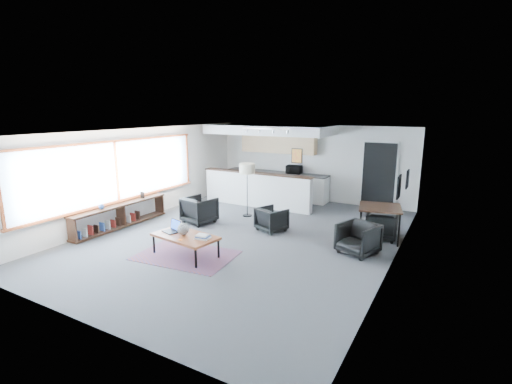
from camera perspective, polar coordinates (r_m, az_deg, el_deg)
The scene contains 21 objects.
room at distance 9.03m, azimuth -1.68°, elevation 1.00°, with size 7.02×9.02×2.62m.
window at distance 10.56m, azimuth -20.68°, elevation 2.74°, with size 0.10×5.95×1.66m.
console at distance 10.58m, azimuth -20.25°, elevation -3.48°, with size 0.35×3.00×0.80m.
kitchenette at distance 12.79m, azimuth 2.25°, elevation 4.78°, with size 4.20×1.96×2.60m.
doorway at distance 12.38m, azimuth 18.38°, elevation 2.47°, with size 1.10×0.12×2.15m.
track_light at distance 11.06m, azimuth 1.55°, elevation 9.55°, with size 1.60×0.07×0.15m.
wall_art_lower at distance 8.21m, azimuth 21.12°, elevation 0.75°, with size 0.03×0.38×0.48m.
wall_art_upper at distance 9.48m, azimuth 22.27°, elevation 1.85°, with size 0.03×0.34×0.44m.
kilim_rug at distance 8.33m, azimuth -10.71°, elevation -9.55°, with size 2.21×1.62×0.01m.
coffee_table at distance 8.18m, azimuth -10.83°, elevation -6.77°, with size 1.53×0.97×0.47m.
laptop at distance 8.45m, azimuth -12.62°, elevation -5.45°, with size 0.43×0.39×0.26m.
ceramic_pot at distance 8.17m, azimuth -11.15°, elevation -5.58°, with size 0.26×0.26×0.26m.
book_stack at distance 7.89m, azimuth -8.20°, elevation -6.82°, with size 0.32×0.27×0.09m.
coaster at distance 7.91m, azimuth -11.61°, elevation -7.20°, with size 0.12×0.12×0.01m.
armchair_left at distance 10.47m, azimuth -8.71°, elevation -2.54°, with size 0.79×0.74×0.81m, color black.
armchair_right at distance 9.70m, azimuth 2.43°, elevation -4.02°, with size 0.67×0.62×0.68m, color black.
floor_lamp at distance 10.81m, azimuth -1.38°, elevation 3.33°, with size 0.46×0.46×1.58m.
dining_table at distance 9.47m, azimuth 18.53°, elevation -2.56°, with size 1.15×1.15×0.82m.
dining_chair_near at distance 8.48m, azimuth 15.41°, elevation -7.07°, with size 0.64×0.60×0.65m, color black.
dining_chair_far at distance 9.63m, azimuth 18.76°, elevation -5.02°, with size 0.60×0.56×0.62m, color black.
microwave at distance 12.93m, azimuth 5.86°, elevation 3.60°, with size 0.52×0.29×0.35m, color black.
Camera 1 is at (4.55, -7.58, 3.12)m, focal length 26.00 mm.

